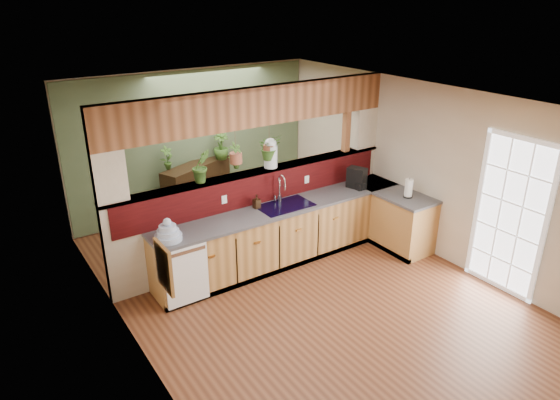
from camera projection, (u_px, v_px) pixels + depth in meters
ground at (310, 294)px, 6.79m from camera, size 4.60×7.00×0.01m
ceiling at (315, 104)px, 5.79m from camera, size 4.60×7.00×0.01m
wall_back at (194, 142)px, 8.97m from camera, size 4.60×0.02×2.60m
wall_left at (134, 256)px, 5.10m from camera, size 0.02×7.00×2.60m
wall_right at (435, 172)px, 7.47m from camera, size 0.02×7.00×2.60m
pass_through_partition at (259, 183)px, 7.38m from camera, size 4.60×0.21×2.60m
pass_through_ledge at (257, 172)px, 7.29m from camera, size 4.60×0.21×0.04m
header_beam at (255, 107)px, 6.92m from camera, size 4.60×0.15×0.55m
sage_backwall at (195, 142)px, 8.95m from camera, size 4.55×0.02×2.55m
countertop at (320, 226)px, 7.71m from camera, size 4.14×1.52×0.90m
dishwasher at (187, 276)px, 6.36m from camera, size 0.58×0.03×0.82m
navy_sink at (285, 211)px, 7.35m from camera, size 0.82×0.50×0.18m
french_door at (509, 218)px, 6.56m from camera, size 0.06×1.02×2.16m
framed_print at (164, 267)px, 4.41m from camera, size 0.04×0.35×0.45m
faucet at (281, 187)px, 7.36m from camera, size 0.19×0.19×0.43m
dish_stack at (168, 233)px, 6.27m from camera, size 0.35×0.35×0.30m
soap_dispenser at (257, 202)px, 7.20m from camera, size 0.10×0.10×0.20m
coffee_maker at (357, 179)px, 7.92m from camera, size 0.18×0.30×0.33m
paper_towel at (409, 188)px, 7.57m from camera, size 0.14×0.14×0.31m
glass_jar at (271, 153)px, 7.33m from camera, size 0.20×0.20×0.44m
ledge_plant_left at (201, 166)px, 6.75m from camera, size 0.26×0.21×0.47m
hanging_plant_a at (235, 147)px, 6.96m from camera, size 0.23×0.18×0.50m
hanging_plant_b at (269, 136)px, 7.22m from camera, size 0.35×0.30×0.50m
shelving_console at (197, 189)px, 9.03m from camera, size 1.47×0.93×0.96m
shelf_plant_a at (167, 158)px, 8.49m from camera, size 0.24×0.19×0.41m
shelf_plant_b at (221, 146)px, 9.01m from camera, size 0.32×0.32×0.49m
floor_plant at (262, 208)px, 8.66m from camera, size 0.66×0.59×0.66m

